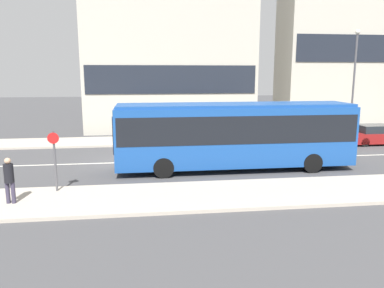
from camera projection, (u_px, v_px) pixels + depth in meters
ground_plane at (128, 162)px, 20.40m from camera, size 120.00×120.00×0.00m
sidewalk_near at (122, 199)px, 14.30m from camera, size 44.00×3.50×0.13m
sidewalk_far at (131, 141)px, 26.48m from camera, size 44.00×3.50×0.13m
lane_centerline at (128, 162)px, 20.40m from camera, size 41.80×0.16×0.01m
apartment_block_left_tower at (169, 36)px, 31.18m from camera, size 13.94×5.35×15.65m
city_bus at (234, 132)px, 18.65m from camera, size 11.76×2.58×3.32m
parked_car_0 at (307, 136)px, 24.98m from camera, size 4.32×1.73×1.38m
parked_car_1 at (375, 135)px, 25.58m from camera, size 3.97×1.73×1.33m
pedestrian_near_stop at (9, 178)px, 13.46m from camera, size 0.35×0.34×1.69m
bus_stop_sign at (55, 156)px, 14.79m from camera, size 0.44×0.12×2.43m
street_lamp at (354, 74)px, 26.51m from camera, size 0.36×0.36×7.67m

